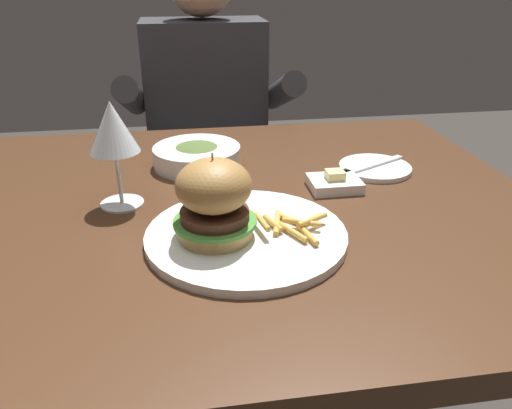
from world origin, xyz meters
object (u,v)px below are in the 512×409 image
at_px(soup_bowl, 197,155).
at_px(diner_person, 209,155).
at_px(main_plate, 246,235).
at_px(butter_dish, 334,183).
at_px(table_knife, 358,169).
at_px(bread_plate, 375,168).
at_px(wine_glass, 113,130).
at_px(burger_sandwich, 214,199).

distance_m(soup_bowl, diner_person, 0.58).
relative_size(main_plate, soup_bowl, 1.70).
height_order(butter_dish, diner_person, diner_person).
xyz_separation_m(main_plate, table_knife, (0.26, 0.22, 0.01)).
distance_m(main_plate, bread_plate, 0.39).
relative_size(main_plate, wine_glass, 1.67).
distance_m(bread_plate, butter_dish, 0.14).
bearing_deg(soup_bowl, main_plate, -79.82).
relative_size(burger_sandwich, soup_bowl, 0.73).
bearing_deg(burger_sandwich, butter_dish, 36.11).
xyz_separation_m(table_knife, soup_bowl, (-0.32, 0.11, 0.01)).
height_order(burger_sandwich, soup_bowl, burger_sandwich).
xyz_separation_m(burger_sandwich, wine_glass, (-0.15, 0.16, 0.06)).
distance_m(wine_glass, soup_bowl, 0.25).
xyz_separation_m(butter_dish, soup_bowl, (-0.25, 0.16, 0.01)).
distance_m(wine_glass, diner_person, 0.80).
height_order(bread_plate, soup_bowl, soup_bowl).
relative_size(wine_glass, table_knife, 0.93).
bearing_deg(soup_bowl, bread_plate, -12.90).
xyz_separation_m(burger_sandwich, butter_dish, (0.24, 0.17, -0.06)).
relative_size(burger_sandwich, table_knife, 0.67).
relative_size(bread_plate, diner_person, 0.13).
distance_m(burger_sandwich, soup_bowl, 0.34).
bearing_deg(wine_glass, main_plate, -38.19).
bearing_deg(bread_plate, wine_glass, -170.09).
xyz_separation_m(bread_plate, table_knife, (-0.04, -0.02, 0.01)).
xyz_separation_m(burger_sandwich, soup_bowl, (-0.01, 0.33, -0.05)).
distance_m(main_plate, diner_person, 0.89).
bearing_deg(butter_dish, diner_person, 105.41).
relative_size(wine_glass, butter_dish, 1.96).
xyz_separation_m(main_plate, diner_person, (-0.00, 0.87, -0.18)).
bearing_deg(table_knife, main_plate, -139.25).
bearing_deg(diner_person, butter_dish, -74.59).
bearing_deg(bread_plate, main_plate, -140.97).
xyz_separation_m(wine_glass, butter_dish, (0.39, 0.01, -0.12)).
bearing_deg(wine_glass, butter_dish, 1.42).
height_order(wine_glass, butter_dish, wine_glass).
height_order(main_plate, burger_sandwich, burger_sandwich).
bearing_deg(diner_person, table_knife, -68.19).
height_order(main_plate, wine_glass, wine_glass).
height_order(wine_glass, diner_person, diner_person).
bearing_deg(wine_glass, table_knife, 8.02).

